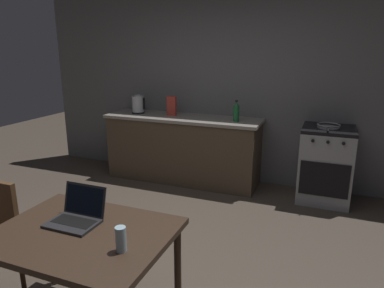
{
  "coord_description": "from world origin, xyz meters",
  "views": [
    {
      "loc": [
        1.26,
        -2.38,
        1.82
      ],
      "look_at": [
        -0.02,
        0.88,
        0.86
      ],
      "focal_mm": 32.88,
      "sensor_mm": 36.0,
      "label": 1
    }
  ],
  "objects_px": {
    "dining_table": "(83,242)",
    "laptop": "(77,216)",
    "electric_kettle": "(138,104)",
    "bottle": "(236,111)",
    "cereal_box": "(172,106)",
    "stove_oven": "(325,164)",
    "drinking_glass": "(121,239)",
    "frying_pan": "(328,126)"
  },
  "relations": [
    {
      "from": "dining_table",
      "to": "laptop",
      "type": "distance_m",
      "value": 0.19
    },
    {
      "from": "dining_table",
      "to": "electric_kettle",
      "type": "height_order",
      "value": "electric_kettle"
    },
    {
      "from": "bottle",
      "to": "cereal_box",
      "type": "distance_m",
      "value": 0.94
    },
    {
      "from": "stove_oven",
      "to": "electric_kettle",
      "type": "height_order",
      "value": "electric_kettle"
    },
    {
      "from": "dining_table",
      "to": "laptop",
      "type": "xyz_separation_m",
      "value": [
        -0.11,
        0.09,
        0.12
      ]
    },
    {
      "from": "dining_table",
      "to": "electric_kettle",
      "type": "distance_m",
      "value": 3.06
    },
    {
      "from": "stove_oven",
      "to": "bottle",
      "type": "height_order",
      "value": "bottle"
    },
    {
      "from": "drinking_glass",
      "to": "bottle",
      "type": "bearing_deg",
      "value": 91.8
    },
    {
      "from": "frying_pan",
      "to": "stove_oven",
      "type": "bearing_deg",
      "value": 65.04
    },
    {
      "from": "laptop",
      "to": "electric_kettle",
      "type": "bearing_deg",
      "value": 118.87
    },
    {
      "from": "laptop",
      "to": "frying_pan",
      "type": "relative_size",
      "value": 0.74
    },
    {
      "from": "bottle",
      "to": "drinking_glass",
      "type": "height_order",
      "value": "bottle"
    },
    {
      "from": "electric_kettle",
      "to": "drinking_glass",
      "type": "height_order",
      "value": "electric_kettle"
    },
    {
      "from": "stove_oven",
      "to": "electric_kettle",
      "type": "bearing_deg",
      "value": 179.94
    },
    {
      "from": "dining_table",
      "to": "laptop",
      "type": "relative_size",
      "value": 3.44
    },
    {
      "from": "frying_pan",
      "to": "drinking_glass",
      "type": "xyz_separation_m",
      "value": [
        -1.02,
        -2.86,
        -0.14
      ]
    },
    {
      "from": "laptop",
      "to": "bottle",
      "type": "relative_size",
      "value": 1.18
    },
    {
      "from": "cereal_box",
      "to": "stove_oven",
      "type": "bearing_deg",
      "value": -0.63
    },
    {
      "from": "dining_table",
      "to": "stove_oven",
      "type": "bearing_deg",
      "value": 63.66
    },
    {
      "from": "stove_oven",
      "to": "frying_pan",
      "type": "distance_m",
      "value": 0.48
    },
    {
      "from": "stove_oven",
      "to": "dining_table",
      "type": "height_order",
      "value": "stove_oven"
    },
    {
      "from": "electric_kettle",
      "to": "drinking_glass",
      "type": "xyz_separation_m",
      "value": [
        1.55,
        -2.89,
        -0.25
      ]
    },
    {
      "from": "dining_table",
      "to": "drinking_glass",
      "type": "bearing_deg",
      "value": -15.14
    },
    {
      "from": "dining_table",
      "to": "frying_pan",
      "type": "xyz_separation_m",
      "value": [
        1.37,
        2.76,
        0.29
      ]
    },
    {
      "from": "dining_table",
      "to": "drinking_glass",
      "type": "distance_m",
      "value": 0.39
    },
    {
      "from": "stove_oven",
      "to": "bottle",
      "type": "distance_m",
      "value": 1.27
    },
    {
      "from": "laptop",
      "to": "frying_pan",
      "type": "xyz_separation_m",
      "value": [
        1.48,
        2.67,
        0.17
      ]
    },
    {
      "from": "cereal_box",
      "to": "frying_pan",
      "type": "bearing_deg",
      "value": -1.35
    },
    {
      "from": "dining_table",
      "to": "cereal_box",
      "type": "xyz_separation_m",
      "value": [
        -0.68,
        2.81,
        0.4
      ]
    },
    {
      "from": "cereal_box",
      "to": "electric_kettle",
      "type": "bearing_deg",
      "value": -177.8
    },
    {
      "from": "stove_oven",
      "to": "cereal_box",
      "type": "relative_size",
      "value": 3.44
    },
    {
      "from": "laptop",
      "to": "bottle",
      "type": "distance_m",
      "value": 2.69
    },
    {
      "from": "dining_table",
      "to": "drinking_glass",
      "type": "xyz_separation_m",
      "value": [
        0.35,
        -0.09,
        0.15
      ]
    },
    {
      "from": "bottle",
      "to": "drinking_glass",
      "type": "xyz_separation_m",
      "value": [
        0.09,
        -2.84,
        -0.25
      ]
    },
    {
      "from": "stove_oven",
      "to": "drinking_glass",
      "type": "relative_size",
      "value": 6.2
    },
    {
      "from": "stove_oven",
      "to": "cereal_box",
      "type": "xyz_separation_m",
      "value": [
        -2.06,
        0.02,
        0.59
      ]
    },
    {
      "from": "laptop",
      "to": "frying_pan",
      "type": "distance_m",
      "value": 3.06
    },
    {
      "from": "stove_oven",
      "to": "frying_pan",
      "type": "relative_size",
      "value": 2.11
    },
    {
      "from": "bottle",
      "to": "stove_oven",
      "type": "bearing_deg",
      "value": 2.43
    },
    {
      "from": "drinking_glass",
      "to": "cereal_box",
      "type": "relative_size",
      "value": 0.56
    },
    {
      "from": "bottle",
      "to": "frying_pan",
      "type": "xyz_separation_m",
      "value": [
        1.11,
        0.02,
        -0.1
      ]
    },
    {
      "from": "stove_oven",
      "to": "laptop",
      "type": "distance_m",
      "value": 3.1
    }
  ]
}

